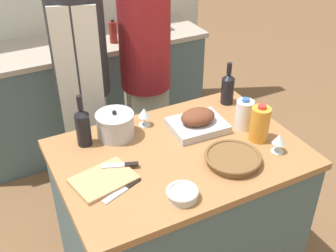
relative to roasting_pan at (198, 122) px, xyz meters
name	(u,v)px	position (x,y,z in m)	size (l,w,h in m)	color
kitchen_island	(178,212)	(-0.19, -0.14, -0.48)	(1.27, 0.88, 0.88)	#4C666B
back_counter	(90,92)	(-0.19, 1.45, -0.46)	(1.96, 0.60, 0.92)	#4C666B
roasting_pan	(198,122)	(0.00, 0.00, 0.00)	(0.31, 0.26, 0.12)	#BCBCC1
wicker_basket	(233,158)	(0.00, -0.34, -0.02)	(0.29, 0.29, 0.05)	brown
cutting_board	(104,179)	(-0.62, -0.18, -0.04)	(0.32, 0.26, 0.02)	tan
stock_pot	(115,125)	(-0.43, 0.14, 0.02)	(0.21, 0.21, 0.16)	#B7B7BC
mixing_bowl	(182,194)	(-0.35, -0.46, -0.02)	(0.15, 0.15, 0.05)	beige
juice_jug	(260,124)	(0.24, -0.24, 0.05)	(0.10, 0.10, 0.21)	orange
milk_jug	(244,114)	(0.23, -0.11, 0.04)	(0.10, 0.10, 0.19)	white
wine_bottle_green	(83,126)	(-0.61, 0.15, 0.07)	(0.08, 0.08, 0.29)	black
wine_bottle_dark	(228,88)	(0.31, 0.17, 0.06)	(0.08, 0.08, 0.27)	black
wine_glass_left	(144,113)	(-0.25, 0.17, 0.03)	(0.07, 0.07, 0.11)	silver
wine_glass_right	(279,140)	(0.26, -0.37, 0.03)	(0.07, 0.07, 0.11)	silver
knife_chef	(123,189)	(-0.56, -0.28, -0.04)	(0.22, 0.11, 0.01)	#B7B7BC
knife_paring	(122,165)	(-0.51, -0.13, -0.03)	(0.18, 0.09, 0.01)	#B7B7BC
stand_mixer	(148,14)	(0.36, 1.42, 0.14)	(0.18, 0.14, 0.35)	#B22323
condiment_bottle_tall	(132,26)	(0.20, 1.38, 0.08)	(0.05, 0.05, 0.18)	#332D28
condiment_bottle_short	(113,32)	(0.01, 1.31, 0.08)	(0.06, 0.06, 0.19)	maroon
person_cook_aproned	(82,72)	(-0.43, 0.74, 0.08)	(0.36, 0.38, 1.80)	beige
person_cook_guest	(146,70)	(0.03, 0.75, 0.00)	(0.35, 0.35, 1.66)	beige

